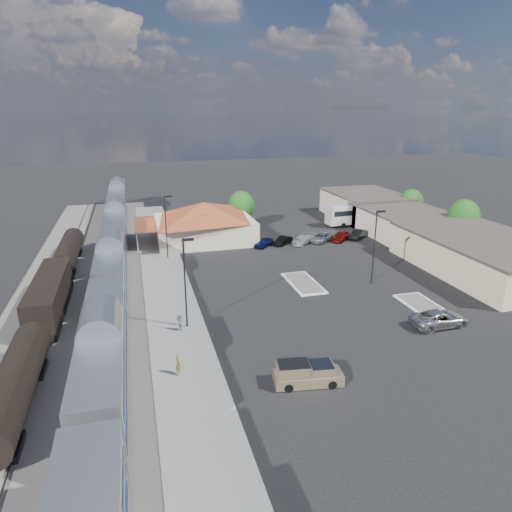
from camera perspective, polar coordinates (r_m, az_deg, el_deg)
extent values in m
plane|color=black|center=(52.50, 2.63, -4.67)|extent=(280.00, 280.00, 0.00)
cube|color=#4C4944|center=(58.01, -20.16, -3.49)|extent=(16.00, 100.00, 0.12)
cube|color=gray|center=(55.90, -11.11, -3.46)|extent=(5.50, 92.00, 0.18)
cube|color=silver|center=(35.72, -18.45, -11.78)|extent=(3.00, 20.00, 5.00)
cube|color=black|center=(37.12, -18.02, -15.48)|extent=(2.20, 16.00, 0.60)
cube|color=silver|center=(55.00, -17.53, -1.06)|extent=(3.00, 20.00, 5.00)
cube|color=black|center=(55.93, -17.27, -3.72)|extent=(2.20, 16.00, 0.60)
cube|color=silver|center=(75.21, -17.11, 4.01)|extent=(3.00, 20.00, 5.00)
cube|color=black|center=(75.89, -16.92, 2.00)|extent=(2.20, 16.00, 0.60)
cube|color=silver|center=(95.76, -16.86, 6.92)|extent=(3.00, 20.00, 5.00)
cube|color=black|center=(96.30, -16.72, 5.32)|extent=(2.20, 16.00, 0.60)
cylinder|color=black|center=(36.72, -27.97, -13.93)|extent=(2.80, 14.00, 2.80)
cube|color=black|center=(37.65, -27.55, -16.28)|extent=(2.20, 12.00, 0.60)
cube|color=black|center=(50.80, -24.38, -4.47)|extent=(2.80, 14.00, 3.60)
cube|color=black|center=(51.51, -24.11, -6.43)|extent=(2.20, 12.00, 0.60)
cylinder|color=black|center=(65.82, -22.42, 0.63)|extent=(2.80, 14.00, 2.80)
cube|color=black|center=(66.34, -22.24, -0.85)|extent=(2.20, 12.00, 0.60)
cube|color=#C4B08F|center=(73.20, -6.47, 3.32)|extent=(15.00, 12.00, 3.60)
pyramid|color=brown|center=(72.48, -6.55, 5.69)|extent=(15.30, 12.24, 2.60)
cube|color=brown|center=(72.09, -13.68, 3.92)|extent=(3.20, 9.60, 0.25)
cube|color=#C6B28C|center=(65.57, 26.66, -0.01)|extent=(14.00, 22.00, 4.20)
cube|color=#3F3833|center=(64.98, 26.94, 1.88)|extent=(14.40, 22.40, 0.30)
cube|color=#C6B28C|center=(79.28, 18.20, 3.82)|extent=(12.00, 18.00, 4.00)
cube|color=#3F3833|center=(78.81, 18.35, 5.33)|extent=(12.40, 18.40, 0.30)
cube|color=#C6B28C|center=(90.91, 13.46, 6.13)|extent=(12.00, 16.00, 4.50)
cube|color=#3F3833|center=(90.47, 13.57, 7.61)|extent=(12.40, 16.40, 0.30)
cube|color=silver|center=(55.47, 5.95, -3.39)|extent=(3.30, 7.50, 0.15)
cube|color=#4C4944|center=(55.44, 5.95, -3.31)|extent=(2.70, 6.90, 0.10)
cube|color=silver|center=(51.92, 20.41, -6.04)|extent=(3.30, 7.50, 0.15)
cube|color=#4C4944|center=(51.89, 20.42, -5.95)|extent=(2.70, 6.90, 0.10)
cylinder|color=black|center=(43.22, -8.85, -3.56)|extent=(0.16, 0.16, 9.00)
cube|color=black|center=(41.89, -8.46, 2.04)|extent=(1.00, 0.25, 0.22)
cylinder|color=black|center=(64.15, -11.17, 3.48)|extent=(0.16, 0.16, 9.00)
cube|color=black|center=(63.25, -10.96, 7.33)|extent=(1.00, 0.25, 0.22)
cylinder|color=black|center=(55.66, 14.55, 1.00)|extent=(0.16, 0.16, 9.00)
cube|color=black|center=(54.84, 15.37, 5.39)|extent=(1.00, 0.25, 0.22)
cylinder|color=#382314|center=(78.26, 24.21, 2.51)|extent=(0.30, 0.30, 2.86)
ellipsoid|color=#144212|center=(77.64, 24.48, 4.50)|extent=(4.94, 4.94, 5.46)
cylinder|color=#382314|center=(89.18, 18.64, 4.80)|extent=(0.30, 0.30, 2.55)
ellipsoid|color=#144212|center=(88.68, 18.80, 6.37)|extent=(4.41, 4.41, 4.87)
cylinder|color=#382314|center=(80.40, -1.83, 4.45)|extent=(0.30, 0.30, 2.73)
ellipsoid|color=#144212|center=(79.82, -1.85, 6.31)|extent=(4.71, 4.71, 5.21)
cube|color=tan|center=(36.43, 6.52, -14.88)|extent=(5.46, 2.62, 0.86)
cube|color=tan|center=(36.08, 6.56, -13.99)|extent=(2.23, 2.07, 0.91)
cube|color=tan|center=(36.03, 6.57, -13.86)|extent=(2.74, 2.14, 1.05)
cylinder|color=black|center=(36.24, 9.51, -15.57)|extent=(0.72, 0.36, 0.69)
cylinder|color=black|center=(37.62, 8.76, -14.16)|extent=(0.72, 0.36, 0.69)
cylinder|color=black|center=(35.52, 4.10, -16.12)|extent=(0.72, 0.36, 0.69)
cylinder|color=black|center=(36.92, 3.58, -14.64)|extent=(0.72, 0.36, 0.69)
imported|color=#A1A4A9|center=(48.04, 21.94, -7.26)|extent=(5.78, 2.77, 1.59)
cube|color=silver|center=(84.65, 12.69, 5.27)|extent=(12.31, 3.38, 3.45)
cube|color=black|center=(84.56, 12.71, 5.55)|extent=(11.34, 3.36, 0.91)
cylinder|color=black|center=(86.33, 15.45, 4.13)|extent=(0.93, 0.36, 0.91)
cylinder|color=black|center=(88.25, 14.60, 4.49)|extent=(0.93, 0.36, 0.91)
cylinder|color=black|center=(82.23, 10.85, 3.79)|extent=(0.93, 0.36, 0.91)
cylinder|color=black|center=(84.24, 10.06, 4.17)|extent=(0.93, 0.36, 0.91)
imported|color=gold|center=(37.25, -9.68, -13.21)|extent=(0.60, 0.76, 1.83)
imported|color=white|center=(43.89, -9.54, -8.20)|extent=(0.90, 1.01, 1.72)
imported|color=#0E1746|center=(69.61, 0.96, 1.69)|extent=(3.90, 3.72, 1.31)
imported|color=black|center=(70.82, 3.38, 1.93)|extent=(3.82, 3.53, 1.27)
imported|color=silver|center=(71.58, 5.89, 2.10)|extent=(4.95, 4.78, 1.42)
imported|color=gray|center=(73.03, 8.16, 2.30)|extent=(5.11, 4.78, 1.34)
imported|color=maroon|center=(74.05, 10.53, 2.46)|extent=(4.46, 4.28, 1.50)
imported|color=black|center=(75.72, 12.62, 2.66)|extent=(4.40, 3.99, 1.46)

